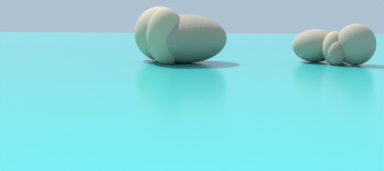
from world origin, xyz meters
TOP-DOWN VIEW (x-y plane):
  - islet_large at (-10.24, 59.64)m, footprint 19.56×18.36m
  - islet_small at (13.96, 62.04)m, footprint 13.59×12.36m

SIDE VIEW (x-z plane):
  - islet_small at x=13.96m, z-range -0.45..5.64m
  - islet_large at x=-10.24m, z-range -0.55..8.19m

